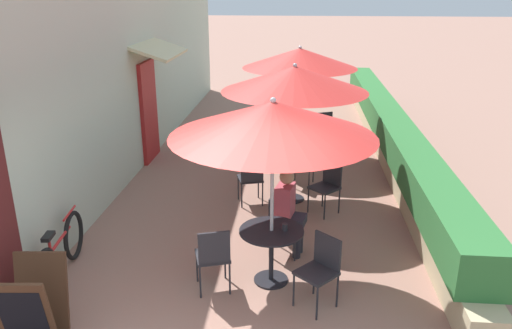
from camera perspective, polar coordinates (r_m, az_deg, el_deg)
cafe_facade_wall at (r=11.24m, az=-12.46°, el=11.79°), size 0.98×13.81×4.20m
planter_hedge at (r=11.27m, az=14.94°, el=3.51°), size 0.60×12.81×1.01m
patio_table_near at (r=6.31m, az=1.77°, el=-9.02°), size 0.81×0.81×0.72m
patio_umbrella_near at (r=5.71m, az=1.94°, el=5.21°), size 2.42×2.42×2.39m
cafe_chair_near_left at (r=6.97m, az=2.83°, el=-6.23°), size 0.48×0.48×0.87m
seated_patron_near_left at (r=6.87m, az=3.76°, el=-5.07°), size 0.46×0.40×1.25m
cafe_chair_near_right at (r=6.13m, az=-4.91°, el=-10.20°), size 0.50×0.50×0.87m
cafe_chair_near_back at (r=5.93m, az=7.43°, el=-11.41°), size 0.57×0.57×0.87m
coffee_cup_near at (r=6.20m, az=3.30°, el=-7.14°), size 0.07×0.07×0.09m
patio_table_mid at (r=8.67m, az=4.16°, el=-0.75°), size 0.81×0.81×0.72m
patio_umbrella_mid at (r=8.25m, az=4.44°, el=9.73°), size 2.42×2.42×2.39m
cafe_chair_mid_left at (r=8.45m, az=-0.58°, el=-1.38°), size 0.50×0.50×0.87m
cafe_chair_mid_right at (r=8.27m, az=8.18°, el=-2.09°), size 0.57×0.57×0.87m
cafe_chair_mid_back at (r=9.38m, az=4.87°, el=0.72°), size 0.48×0.48×0.87m
coffee_cup_mid at (r=8.51m, az=5.15°, el=0.47°), size 0.07×0.07×0.09m
patio_table_far at (r=11.02m, az=4.79°, el=3.74°), size 0.81×0.81×0.72m
patio_umbrella_far at (r=10.68m, az=5.03°, el=12.02°), size 2.42×2.42×2.39m
cafe_chair_far_left at (r=11.40m, az=8.05°, el=4.08°), size 0.53×0.53×0.87m
cafe_chair_far_right at (r=11.39m, az=1.53°, el=4.26°), size 0.56×0.56×0.87m
cafe_chair_far_back at (r=10.30m, az=4.77°, el=2.50°), size 0.44×0.44×0.87m
coffee_cup_far at (r=10.99m, az=4.40°, el=4.98°), size 0.07×0.07×0.09m
bicycle_leaning at (r=6.92m, az=-21.44°, el=-9.44°), size 0.25×1.70×0.77m
menu_board at (r=5.73m, az=-23.99°, el=-14.86°), size 0.60×0.68×0.97m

